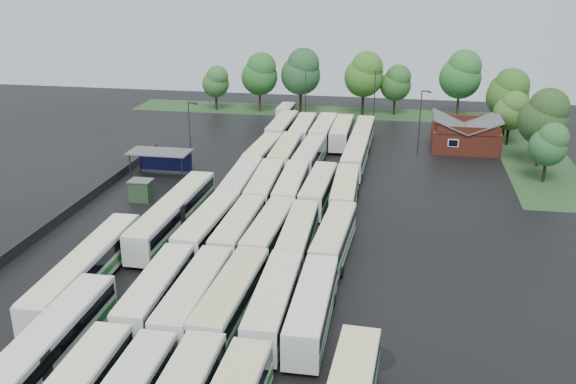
# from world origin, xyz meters

# --- Properties ---
(ground) EXTENTS (160.00, 160.00, 0.00)m
(ground) POSITION_xyz_m (0.00, 0.00, 0.00)
(ground) COLOR black
(ground) RESTS_ON ground
(brick_building) EXTENTS (10.07, 8.60, 5.39)m
(brick_building) POSITION_xyz_m (24.00, 42.77, 1.87)
(brick_building) COLOR maroon
(brick_building) RESTS_ON ground
(wash_shed) EXTENTS (8.20, 4.20, 3.58)m
(wash_shed) POSITION_xyz_m (-17.20, 22.02, 2.99)
(wash_shed) COLOR #2D2D30
(wash_shed) RESTS_ON ground
(utility_hut) EXTENTS (2.70, 2.20, 2.62)m
(utility_hut) POSITION_xyz_m (-16.20, 12.60, 1.32)
(utility_hut) COLOR #213B22
(utility_hut) RESTS_ON ground
(grass_strip_north) EXTENTS (80.00, 10.00, 0.01)m
(grass_strip_north) POSITION_xyz_m (2.00, 64.80, 0.01)
(grass_strip_north) COLOR #23421E
(grass_strip_north) RESTS_ON ground
(grass_strip_east) EXTENTS (10.00, 50.00, 0.01)m
(grass_strip_east) POSITION_xyz_m (34.00, 42.80, 0.01)
(grass_strip_east) COLOR #23421E
(grass_strip_east) RESTS_ON ground
(west_fence) EXTENTS (0.10, 50.00, 1.20)m
(west_fence) POSITION_xyz_m (-22.20, 8.00, 0.60)
(west_fence) COLOR #2D2D30
(west_fence) RESTS_ON ground
(bus_r1c0) EXTENTS (3.04, 12.81, 3.55)m
(bus_r1c0) POSITION_xyz_m (-4.48, -12.18, 1.95)
(bus_r1c0) COLOR silver
(bus_r1c0) RESTS_ON ground
(bus_r1c1) EXTENTS (2.87, 13.29, 3.70)m
(bus_r1c1) POSITION_xyz_m (-1.06, -12.62, 2.03)
(bus_r1c1) COLOR silver
(bus_r1c1) RESTS_ON ground
(bus_r1c2) EXTENTS (3.27, 13.45, 3.72)m
(bus_r1c2) POSITION_xyz_m (1.91, -12.31, 2.05)
(bus_r1c2) COLOR silver
(bus_r1c2) RESTS_ON ground
(bus_r1c3) EXTENTS (3.06, 13.14, 3.64)m
(bus_r1c3) POSITION_xyz_m (5.36, -12.17, 2.00)
(bus_r1c3) COLOR silver
(bus_r1c3) RESTS_ON ground
(bus_r1c4) EXTENTS (2.88, 12.94, 3.59)m
(bus_r1c4) POSITION_xyz_m (8.43, -12.42, 1.98)
(bus_r1c4) COLOR silver
(bus_r1c4) RESTS_ON ground
(bus_r2c0) EXTENTS (3.32, 13.38, 3.70)m
(bus_r2c0) POSITION_xyz_m (-4.30, 1.39, 2.03)
(bus_r2c0) COLOR silver
(bus_r2c0) RESTS_ON ground
(bus_r2c1) EXTENTS (2.84, 12.78, 3.55)m
(bus_r2c1) POSITION_xyz_m (-1.09, 1.42, 1.95)
(bus_r2c1) COLOR silver
(bus_r2c1) RESTS_ON ground
(bus_r2c2) EXTENTS (3.17, 12.88, 3.56)m
(bus_r2c2) POSITION_xyz_m (2.04, 1.49, 1.96)
(bus_r2c2) COLOR silver
(bus_r2c2) RESTS_ON ground
(bus_r2c3) EXTENTS (3.04, 12.73, 3.52)m
(bus_r2c3) POSITION_xyz_m (5.04, 1.04, 1.94)
(bus_r2c3) COLOR silver
(bus_r2c3) RESTS_ON ground
(bus_r2c4) EXTENTS (3.30, 12.98, 3.58)m
(bus_r2c4) POSITION_xyz_m (8.56, 1.10, 1.97)
(bus_r2c4) COLOR silver
(bus_r2c4) RESTS_ON ground
(bus_r3c0) EXTENTS (3.22, 13.44, 3.72)m
(bus_r3c0) POSITION_xyz_m (-4.28, 14.46, 2.05)
(bus_r3c0) COLOR silver
(bus_r3c0) RESTS_ON ground
(bus_r3c1) EXTENTS (3.31, 13.25, 3.66)m
(bus_r3c1) POSITION_xyz_m (-1.27, 14.61, 2.01)
(bus_r3c1) COLOR silver
(bus_r3c1) RESTS_ON ground
(bus_r3c2) EXTENTS (3.14, 13.05, 3.61)m
(bus_r3c2) POSITION_xyz_m (1.90, 14.77, 1.99)
(bus_r3c2) COLOR silver
(bus_r3c2) RESTS_ON ground
(bus_r3c3) EXTENTS (3.00, 12.92, 3.58)m
(bus_r3c3) POSITION_xyz_m (5.13, 14.84, 1.97)
(bus_r3c3) COLOR silver
(bus_r3c3) RESTS_ON ground
(bus_r3c4) EXTENTS (3.06, 12.79, 3.54)m
(bus_r3c4) POSITION_xyz_m (8.29, 14.69, 1.95)
(bus_r3c4) COLOR silver
(bus_r3c4) RESTS_ON ground
(bus_r4c0) EXTENTS (3.22, 12.78, 3.53)m
(bus_r4c0) POSITION_xyz_m (-4.56, 28.27, 1.94)
(bus_r4c0) COLOR silver
(bus_r4c0) RESTS_ON ground
(bus_r4c1) EXTENTS (2.98, 13.24, 3.68)m
(bus_r4c1) POSITION_xyz_m (-1.36, 28.47, 2.02)
(bus_r4c1) COLOR silver
(bus_r4c1) RESTS_ON ground
(bus_r4c2) EXTENTS (3.05, 13.02, 3.61)m
(bus_r4c2) POSITION_xyz_m (2.04, 28.14, 1.98)
(bus_r4c2) COLOR silver
(bus_r4c2) RESTS_ON ground
(bus_r4c4) EXTENTS (2.94, 12.98, 3.60)m
(bus_r4c4) POSITION_xyz_m (8.30, 28.61, 1.98)
(bus_r4c4) COLOR silver
(bus_r4c4) RESTS_ON ground
(bus_r5c0) EXTENTS (3.00, 13.32, 3.70)m
(bus_r5c0) POSITION_xyz_m (-4.52, 42.29, 2.03)
(bus_r5c0) COLOR silver
(bus_r5c0) RESTS_ON ground
(bus_r5c1) EXTENTS (2.97, 13.07, 3.63)m
(bus_r5c1) POSITION_xyz_m (-1.10, 41.80, 1.99)
(bus_r5c1) COLOR silver
(bus_r5c1) RESTS_ON ground
(bus_r5c2) EXTENTS (2.96, 13.27, 3.69)m
(bus_r5c2) POSITION_xyz_m (2.19, 41.96, 2.03)
(bus_r5c2) COLOR silver
(bus_r5c2) RESTS_ON ground
(bus_r5c3) EXTENTS (2.80, 12.85, 3.57)m
(bus_r5c3) POSITION_xyz_m (5.07, 41.95, 1.97)
(bus_r5c3) COLOR silver
(bus_r5c3) RESTS_ON ground
(bus_r5c4) EXTENTS (2.86, 12.70, 3.53)m
(bus_r5c4) POSITION_xyz_m (8.44, 41.72, 1.94)
(bus_r5c4) COLOR silver
(bus_r5c4) RESTS_ON ground
(artic_bus_west_a) EXTENTS (3.06, 19.83, 3.67)m
(artic_bus_west_a) POSITION_xyz_m (-8.92, -22.83, 2.04)
(artic_bus_west_a) COLOR silver
(artic_bus_west_a) RESTS_ON ground
(artic_bus_west_b) EXTENTS (3.15, 19.96, 3.70)m
(artic_bus_west_b) POSITION_xyz_m (-9.02, 4.35, 2.05)
(artic_bus_west_b) COLOR silver
(artic_bus_west_b) RESTS_ON ground
(artic_bus_west_c) EXTENTS (3.26, 19.18, 3.55)m
(artic_bus_west_c) POSITION_xyz_m (-12.13, -9.36, 1.97)
(artic_bus_west_c) COLOR silver
(artic_bus_west_c) RESTS_ON ground
(minibus) EXTENTS (2.53, 6.54, 2.84)m
(minibus) POSITION_xyz_m (-6.57, 56.11, 1.58)
(minibus) COLOR silver
(minibus) RESTS_ON ground
(tree_north_0) EXTENTS (5.21, 5.21, 8.62)m
(tree_north_0) POSITION_xyz_m (-21.42, 62.69, 5.54)
(tree_north_0) COLOR black
(tree_north_0) RESTS_ON ground
(tree_north_1) EXTENTS (6.87, 6.87, 11.39)m
(tree_north_1) POSITION_xyz_m (-12.69, 62.59, 7.33)
(tree_north_1) COLOR #3C2519
(tree_north_1) RESTS_ON ground
(tree_north_2) EXTENTS (7.47, 7.47, 12.36)m
(tree_north_2) POSITION_xyz_m (-4.80, 62.94, 7.95)
(tree_north_2) COLOR black
(tree_north_2) RESTS_ON ground
(tree_north_3) EXTENTS (7.23, 7.23, 11.97)m
(tree_north_3) POSITION_xyz_m (6.98, 63.48, 7.70)
(tree_north_3) COLOR black
(tree_north_3) RESTS_ON ground
(tree_north_4) EXTENTS (5.75, 5.75, 9.53)m
(tree_north_4) POSITION_xyz_m (12.81, 64.45, 6.13)
(tree_north_4) COLOR black
(tree_north_4) RESTS_ON ground
(tree_north_5) EXTENTS (7.58, 7.58, 12.55)m
(tree_north_5) POSITION_xyz_m (24.40, 64.40, 8.08)
(tree_north_5) COLOR #3C3021
(tree_north_5) RESTS_ON ground
(tree_north_6) EXTENTS (5.58, 5.58, 9.25)m
(tree_north_6) POSITION_xyz_m (32.58, 61.74, 5.95)
(tree_north_6) COLOR black
(tree_north_6) RESTS_ON ground
(tree_east_0) EXTENTS (4.90, 4.90, 8.11)m
(tree_east_0) POSITION_xyz_m (33.28, 28.62, 5.21)
(tree_east_0) COLOR black
(tree_east_0) RESTS_ON ground
(tree_east_1) EXTENTS (6.80, 6.80, 11.27)m
(tree_east_1) POSITION_xyz_m (33.68, 35.56, 7.25)
(tree_east_1) COLOR #362115
(tree_east_1) RESTS_ON ground
(tree_east_2) EXTENTS (5.26, 5.26, 8.72)m
(tree_east_2) POSITION_xyz_m (30.98, 46.47, 5.60)
(tree_east_2) COLOR black
(tree_east_2) RESTS_ON ground
(tree_east_3) EXTENTS (6.83, 6.83, 11.32)m
(tree_east_3) POSITION_xyz_m (31.07, 51.78, 7.28)
(tree_east_3) COLOR black
(tree_east_3) RESTS_ON ground
(tree_east_4) EXTENTS (5.94, 5.94, 9.84)m
(tree_east_4) POSITION_xyz_m (32.13, 61.52, 6.33)
(tree_east_4) COLOR black
(tree_east_4) RESTS_ON ground
(lamp_post_ne) EXTENTS (1.48, 0.29, 9.59)m
(lamp_post_ne) POSITION_xyz_m (17.05, 39.23, 5.57)
(lamp_post_ne) COLOR #2D2D30
(lamp_post_ne) RESTS_ON ground
(lamp_post_nw) EXTENTS (1.45, 0.28, 9.43)m
(lamp_post_nw) POSITION_xyz_m (-14.24, 26.01, 5.47)
(lamp_post_nw) COLOR #2D2D30
(lamp_post_nw) RESTS_ON ground
(lamp_post_back_w) EXTENTS (1.47, 0.29, 9.51)m
(lamp_post_back_w) POSITION_xyz_m (-2.63, 54.89, 5.52)
(lamp_post_back_w) COLOR #2D2D30
(lamp_post_back_w) RESTS_ON ground
(lamp_post_back_e) EXTENTS (1.48, 0.29, 9.61)m
(lamp_post_back_e) POSITION_xyz_m (9.42, 56.16, 5.58)
(lamp_post_back_e) COLOR #2D2D30
(lamp_post_back_e) RESTS_ON ground
(puddle_2) EXTENTS (4.73, 4.73, 0.01)m
(puddle_2) POSITION_xyz_m (-5.91, 2.57, 0.00)
(puddle_2) COLOR black
(puddle_2) RESTS_ON ground
(puddle_3) EXTENTS (3.70, 3.70, 0.01)m
(puddle_3) POSITION_xyz_m (2.30, 0.85, 0.00)
(puddle_3) COLOR black
(puddle_3) RESTS_ON ground
(puddle_4) EXTENTS (3.24, 3.24, 0.01)m
(puddle_4) POSITION_xyz_m (13.48, -15.34, 0.00)
(puddle_4) COLOR black
(puddle_4) RESTS_ON ground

